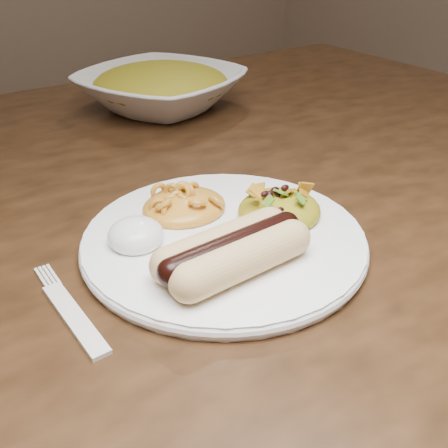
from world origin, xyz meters
TOP-DOWN VIEW (x-y plane):
  - table at (0.00, 0.00)m, footprint 1.60×0.90m
  - plate at (0.08, -0.18)m, footprint 0.34×0.34m
  - hotdog at (0.05, -0.23)m, footprint 0.12×0.07m
  - mac_and_cheese at (0.07, -0.12)m, footprint 0.11×0.10m
  - sour_cream at (0.00, -0.15)m, footprint 0.06×0.06m
  - taco_salad at (0.14, -0.18)m, footprint 0.08×0.08m
  - fork at (-0.08, -0.20)m, footprint 0.03×0.16m
  - serving_bowl at (0.23, 0.22)m, footprint 0.32×0.32m
  - bowl_filling at (0.23, 0.22)m, footprint 0.28×0.28m

SIDE VIEW (x-z plane):
  - table at x=0.00m, z-range 0.28..1.03m
  - fork at x=-0.08m, z-range 0.75..0.75m
  - plate at x=0.08m, z-range 0.75..0.76m
  - taco_salad at x=0.14m, z-range 0.76..0.80m
  - sour_cream at x=0.00m, z-range 0.76..0.79m
  - serving_bowl at x=0.23m, z-range 0.75..0.81m
  - mac_and_cheese at x=0.07m, z-range 0.76..0.80m
  - hotdog at x=0.05m, z-range 0.76..0.80m
  - bowl_filling at x=0.23m, z-range 0.77..0.83m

